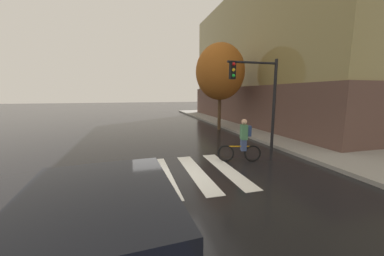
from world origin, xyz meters
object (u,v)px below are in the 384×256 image
(cyclist, at_px, (243,141))
(traffic_light_near, at_px, (259,89))
(sedan_near, at_px, (103,248))
(street_tree_near, at_px, (220,72))
(fire_hydrant, at_px, (256,123))

(cyclist, distance_m, traffic_light_near, 2.84)
(cyclist, bearing_deg, sedan_near, -132.46)
(sedan_near, height_order, traffic_light_near, traffic_light_near)
(traffic_light_near, xyz_separation_m, street_tree_near, (0.62, 6.10, 1.31))
(sedan_near, relative_size, street_tree_near, 0.76)
(sedan_near, height_order, fire_hydrant, sedan_near)
(sedan_near, bearing_deg, street_tree_near, 61.96)
(fire_hydrant, bearing_deg, street_tree_near, 162.48)
(sedan_near, xyz_separation_m, cyclist, (4.53, 4.96, 0.02))
(street_tree_near, bearing_deg, traffic_light_near, -95.77)
(fire_hydrant, xyz_separation_m, street_tree_near, (-2.56, 0.81, 3.64))
(cyclist, relative_size, traffic_light_near, 0.40)
(traffic_light_near, xyz_separation_m, fire_hydrant, (3.18, 5.29, -2.33))
(sedan_near, height_order, cyclist, cyclist)
(cyclist, height_order, fire_hydrant, cyclist)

